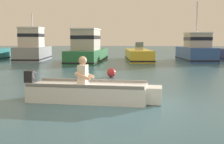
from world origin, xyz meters
The scene contains 7 objects.
ground_plane centered at (0.00, 0.00, 0.00)m, with size 120.00×120.00×0.00m, color #386070.
rowboat_with_person centered at (-0.92, 0.78, 0.25)m, with size 3.73×1.43×1.19m.
moored_boat_grey centered at (-7.35, 14.94, 0.92)m, with size 2.32×4.73×3.54m.
moored_boat_green centered at (-2.98, 13.68, 0.86)m, with size 2.34×6.44×2.34m.
moored_boat_yellow centered at (0.66, 15.52, 0.39)m, with size 2.18×5.92×1.40m.
moored_boat_blue centered at (4.83, 14.92, 0.80)m, with size 2.29×4.73×4.29m.
mooring_buoy centered at (-0.72, 5.67, 0.19)m, with size 0.38×0.38×0.38m, color red.
Camera 1 is at (0.16, -6.84, 1.65)m, focal length 46.93 mm.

